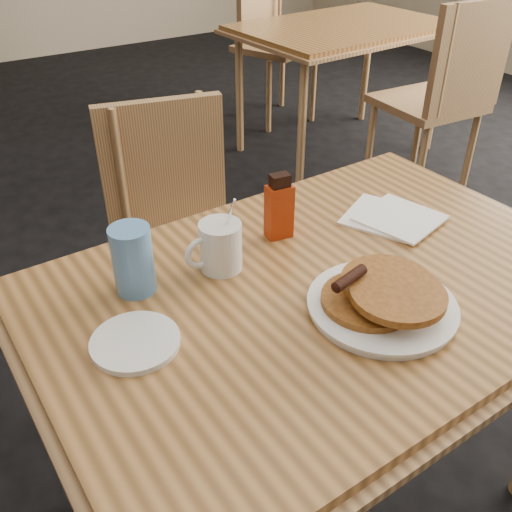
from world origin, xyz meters
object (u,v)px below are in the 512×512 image
at_px(chair_neighbor_far, 268,26).
at_px(blue_tumbler, 133,260).
at_px(chair_main_far, 180,216).
at_px(pancake_plate, 383,300).
at_px(main_table, 324,296).
at_px(syrup_bottle, 279,208).
at_px(coffee_mug, 219,246).
at_px(chair_neighbor_near, 446,86).
at_px(neighbor_table, 343,32).

relative_size(chair_neighbor_far, blue_tumbler, 7.05).
height_order(chair_main_far, blue_tumbler, blue_tumbler).
relative_size(pancake_plate, blue_tumbler, 2.01).
bearing_deg(chair_neighbor_far, main_table, -142.39).
bearing_deg(syrup_bottle, main_table, -86.71).
relative_size(main_table, coffee_mug, 7.32).
relative_size(pancake_plate, syrup_bottle, 1.84).
bearing_deg(chair_neighbor_near, syrup_bottle, -147.32).
bearing_deg(chair_neighbor_near, coffee_mug, -148.81).
xyz_separation_m(main_table, pancake_plate, (0.03, -0.14, 0.07)).
height_order(chair_main_far, pancake_plate, chair_main_far).
bearing_deg(main_table, pancake_plate, -77.75).
distance_m(chair_neighbor_near, pancake_plate, 2.01).
xyz_separation_m(neighbor_table, coffee_mug, (-1.78, -1.68, 0.10)).
xyz_separation_m(syrup_bottle, blue_tumbler, (-0.36, -0.01, -0.00)).
distance_m(neighbor_table, chair_main_far, 1.93).
bearing_deg(neighbor_table, pancake_plate, -128.75).
bearing_deg(main_table, chair_neighbor_near, 33.46).
distance_m(main_table, syrup_bottle, 0.23).
xyz_separation_m(main_table, blue_tumbler, (-0.34, 0.18, 0.11)).
relative_size(main_table, neighbor_table, 0.98).
bearing_deg(neighbor_table, syrup_bottle, -134.14).
distance_m(chair_main_far, pancake_plate, 0.93).
distance_m(chair_neighbor_far, coffee_mug, 3.03).
relative_size(main_table, chair_main_far, 1.39).
bearing_deg(coffee_mug, pancake_plate, -52.79).
height_order(main_table, pancake_plate, pancake_plate).
bearing_deg(pancake_plate, coffee_mug, 122.94).
bearing_deg(syrup_bottle, chair_neighbor_far, 65.00).
xyz_separation_m(chair_neighbor_far, pancake_plate, (-1.59, -2.73, 0.17)).
height_order(chair_neighbor_far, chair_neighbor_near, chair_neighbor_far).
distance_m(neighbor_table, coffee_mug, 2.45).
relative_size(neighbor_table, chair_neighbor_near, 1.25).
height_order(chair_main_far, syrup_bottle, syrup_bottle).
bearing_deg(neighbor_table, chair_main_far, -145.78).
height_order(chair_main_far, chair_neighbor_far, chair_neighbor_far).
xyz_separation_m(coffee_mug, blue_tumbler, (-0.18, 0.03, 0.02)).
xyz_separation_m(main_table, neighbor_table, (1.62, 1.84, -0.00)).
height_order(neighbor_table, blue_tumbler, blue_tumbler).
height_order(syrup_bottle, blue_tumbler, syrup_bottle).
xyz_separation_m(neighbor_table, blue_tumbler, (-1.96, -1.66, 0.11)).
bearing_deg(syrup_bottle, coffee_mug, -159.32).
distance_m(chair_neighbor_near, coffee_mug, 2.02).
bearing_deg(blue_tumbler, syrup_bottle, 1.78).
relative_size(chair_main_far, chair_neighbor_far, 0.88).
relative_size(coffee_mug, syrup_bottle, 1.07).
xyz_separation_m(chair_main_far, chair_neighbor_near, (1.60, 0.31, 0.07)).
height_order(neighbor_table, syrup_bottle, syrup_bottle).
xyz_separation_m(neighbor_table, syrup_bottle, (-1.60, -1.65, 0.12)).
bearing_deg(main_table, chair_main_far, 87.84).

